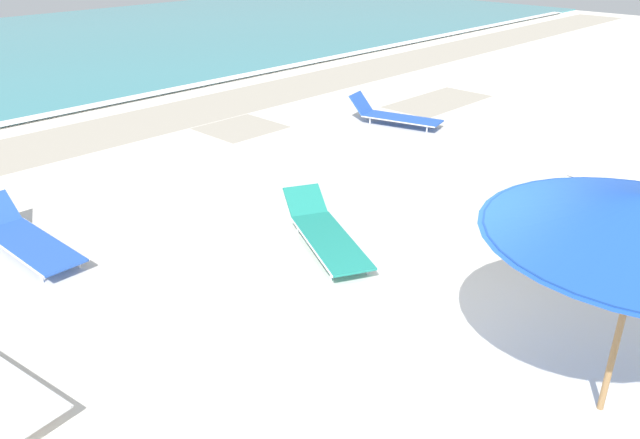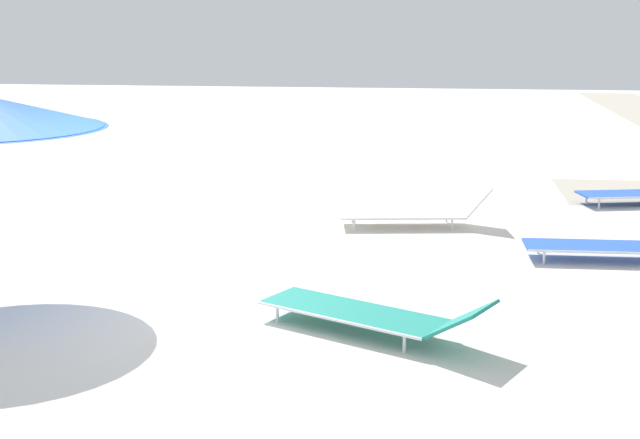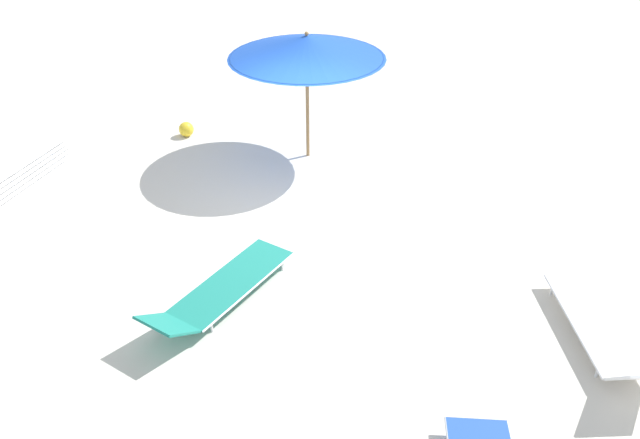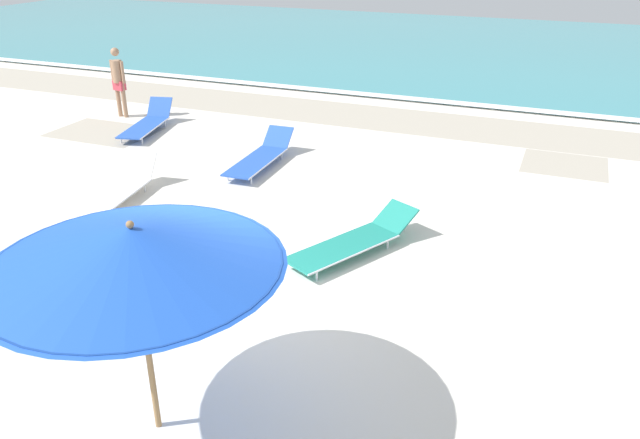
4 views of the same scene
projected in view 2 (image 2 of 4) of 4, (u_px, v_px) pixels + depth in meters
The scene contains 4 objects.
ground_plane at pixel (184, 308), 9.50m from camera, with size 60.00×60.00×0.16m.
sun_lounger_beside_umbrella at pixel (373, 313), 8.47m from camera, with size 1.59×2.34×0.48m.
sun_lounger_near_water_right at pixel (417, 211), 12.87m from camera, with size 0.92×2.22×0.60m.
sun_lounger_mid_beach_solo at pixel (621, 244), 11.04m from camera, with size 0.70×2.35×0.54m.
Camera 2 is at (8.79, 2.63, 2.95)m, focal length 50.00 mm.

